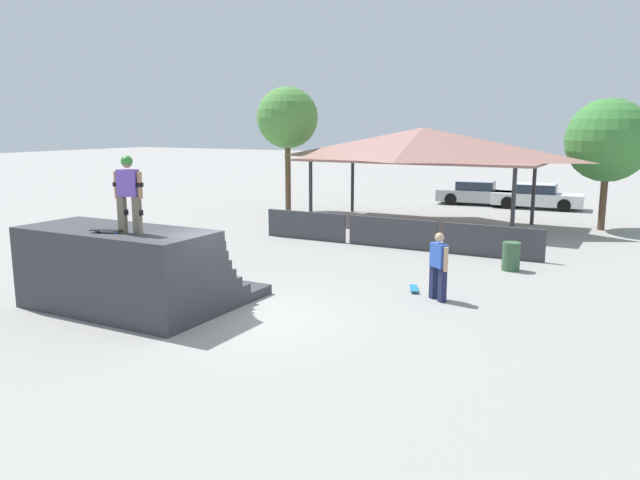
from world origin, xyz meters
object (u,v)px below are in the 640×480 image
(tree_beside_pavilion, at_px, (287,118))
(parked_car_silver, at_px, (477,193))
(tree_far_back, at_px, (608,141))
(parked_car_white, at_px, (537,197))
(skateboard_on_deck, at_px, (109,230))
(trash_bin, at_px, (511,256))
(skater_on_deck, at_px, (128,189))
(skateboard_on_ground, at_px, (414,289))
(bystander_walking, at_px, (439,263))

(tree_beside_pavilion, bearing_deg, parked_car_silver, 42.46)
(tree_far_back, xyz_separation_m, parked_car_white, (-3.51, 5.68, -3.04))
(skateboard_on_deck, relative_size, trash_bin, 0.94)
(skater_on_deck, distance_m, tree_far_back, 19.74)
(trash_bin, relative_size, parked_car_white, 0.19)
(trash_bin, bearing_deg, parked_car_silver, 107.91)
(tree_far_back, bearing_deg, skateboard_on_ground, -105.37)
(skateboard_on_deck, xyz_separation_m, bystander_walking, (5.98, 4.81, -1.05))
(bystander_walking, distance_m, parked_car_white, 19.01)
(skateboard_on_ground, relative_size, tree_beside_pavilion, 0.13)
(skater_on_deck, height_order, trash_bin, skater_on_deck)
(skateboard_on_ground, bearing_deg, parked_car_silver, 165.95)
(bystander_walking, bearing_deg, skateboard_on_ground, 2.03)
(skateboard_on_deck, distance_m, tree_beside_pavilion, 18.04)
(skater_on_deck, distance_m, parked_car_white, 24.20)
(skateboard_on_ground, bearing_deg, trash_bin, 130.53)
(bystander_walking, distance_m, skateboard_on_ground, 1.32)
(bystander_walking, height_order, tree_far_back, tree_far_back)
(skateboard_on_deck, xyz_separation_m, tree_far_back, (8.68, 18.12, 1.65))
(bystander_walking, xyz_separation_m, tree_beside_pavilion, (-11.63, 12.13, 3.64))
(skateboard_on_deck, distance_m, skateboard_on_ground, 7.70)
(parked_car_white, bearing_deg, bystander_walking, -91.37)
(skateboard_on_deck, bearing_deg, bystander_walking, 19.89)
(bystander_walking, height_order, trash_bin, bystander_walking)
(parked_car_silver, xyz_separation_m, parked_car_white, (3.13, -0.17, 0.00))
(skateboard_on_ground, bearing_deg, tree_far_back, 141.05)
(skateboard_on_ground, height_order, tree_beside_pavilion, tree_beside_pavilion)
(parked_car_white, bearing_deg, trash_bin, -87.16)
(skater_on_deck, distance_m, skateboard_on_deck, 1.05)
(skateboard_on_deck, xyz_separation_m, tree_beside_pavilion, (-5.64, 16.94, 2.60))
(trash_bin, xyz_separation_m, parked_car_white, (-1.73, 14.87, 0.18))
(parked_car_white, bearing_deg, skateboard_on_deck, -106.08)
(trash_bin, bearing_deg, tree_beside_pavilion, 147.48)
(skateboard_on_ground, height_order, parked_car_white, parked_car_white)
(bystander_walking, xyz_separation_m, skateboard_on_ground, (-0.81, 0.55, -0.88))
(skateboard_on_deck, bearing_deg, parked_car_white, 58.82)
(parked_car_silver, bearing_deg, tree_beside_pavilion, -144.01)
(tree_far_back, xyz_separation_m, trash_bin, (-1.77, -9.19, -3.22))
(skater_on_deck, distance_m, tree_beside_pavilion, 17.91)
(skater_on_deck, xyz_separation_m, skateboard_on_deck, (-0.47, -0.19, -0.92))
(skater_on_deck, bearing_deg, tree_far_back, 50.34)
(skateboard_on_ground, xyz_separation_m, trash_bin, (1.73, 3.57, 0.37))
(bystander_walking, bearing_deg, tree_far_back, -65.08)
(skateboard_on_ground, relative_size, parked_car_silver, 0.18)
(tree_far_back, bearing_deg, parked_car_white, 121.67)
(skateboard_on_ground, distance_m, tree_beside_pavilion, 16.48)
(bystander_walking, relative_size, parked_car_white, 0.37)
(parked_car_white, bearing_deg, skater_on_deck, -105.09)
(bystander_walking, bearing_deg, parked_car_silver, -42.01)
(tree_beside_pavilion, xyz_separation_m, trash_bin, (12.56, -8.00, -4.16))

